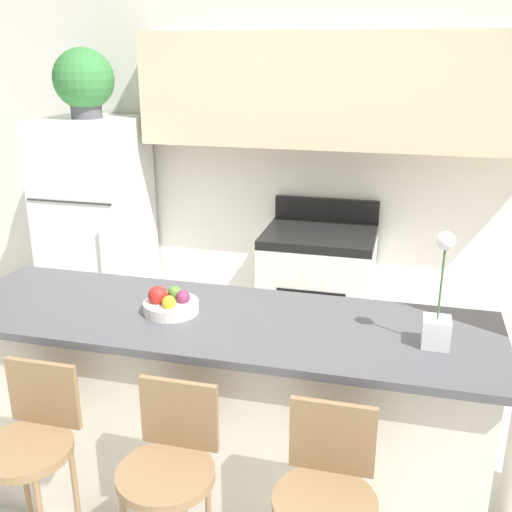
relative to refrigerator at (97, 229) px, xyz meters
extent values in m
plane|color=beige|center=(1.46, -1.60, -0.81)|extent=(14.00, 14.00, 0.00)
cube|color=white|center=(1.46, 0.40, 0.46)|extent=(5.60, 0.06, 2.55)
cube|color=beige|center=(1.75, 0.21, 1.01)|extent=(2.72, 0.32, 0.74)
cube|color=white|center=(1.67, 0.23, 0.80)|extent=(0.76, 0.28, 0.12)
cube|color=silver|center=(1.46, -1.60, -0.34)|extent=(2.30, 0.61, 0.95)
cube|color=#4C4C51|center=(1.46, -1.60, 0.15)|extent=(2.42, 0.73, 0.03)
cube|color=white|center=(0.00, 0.00, -0.26)|extent=(0.67, 0.69, 1.10)
cube|color=white|center=(0.00, 0.00, 0.55)|extent=(0.67, 0.69, 0.52)
cube|color=#333333|center=(0.00, -0.35, 0.29)|extent=(0.64, 0.01, 0.01)
cylinder|color=#B2B2B7|center=(0.21, -0.36, -0.20)|extent=(0.02, 0.02, 0.61)
cube|color=white|center=(1.67, 0.03, -0.39)|extent=(0.75, 0.65, 0.85)
cube|color=black|center=(1.67, 0.03, 0.07)|extent=(0.75, 0.65, 0.06)
cube|color=black|center=(1.67, 0.33, 0.18)|extent=(0.75, 0.04, 0.16)
cube|color=black|center=(1.67, -0.30, -0.34)|extent=(0.45, 0.01, 0.27)
cylinder|color=olive|center=(0.88, -2.22, -0.17)|extent=(0.36, 0.36, 0.03)
cube|color=olive|center=(0.88, -2.07, -0.02)|extent=(0.30, 0.02, 0.28)
cylinder|color=olive|center=(0.77, -2.11, -0.50)|extent=(0.02, 0.02, 0.62)
cylinder|color=olive|center=(1.00, -2.11, -0.50)|extent=(0.02, 0.02, 0.62)
cylinder|color=olive|center=(1.46, -2.22, -0.17)|extent=(0.36, 0.36, 0.03)
cube|color=olive|center=(1.46, -2.07, -0.02)|extent=(0.30, 0.02, 0.28)
cylinder|color=olive|center=(2.03, -2.22, -0.17)|extent=(0.36, 0.36, 0.03)
cube|color=olive|center=(2.03, -2.07, -0.02)|extent=(0.30, 0.02, 0.28)
cylinder|color=#4C4C51|center=(0.00, 0.00, 0.87)|extent=(0.21, 0.21, 0.11)
sphere|color=#387F3D|center=(0.00, 0.00, 1.08)|extent=(0.42, 0.42, 0.42)
cube|color=white|center=(2.37, -1.64, 0.23)|extent=(0.11, 0.11, 0.12)
cylinder|color=#386633|center=(2.37, -1.64, 0.43)|extent=(0.01, 0.01, 0.30)
sphere|color=white|center=(2.37, -1.64, 0.60)|extent=(0.07, 0.07, 0.07)
cylinder|color=silver|center=(1.25, -1.60, 0.19)|extent=(0.24, 0.24, 0.05)
sphere|color=#7A2D56|center=(1.30, -1.59, 0.24)|extent=(0.06, 0.06, 0.06)
sphere|color=#4C7F2D|center=(1.25, -1.55, 0.24)|extent=(0.06, 0.06, 0.06)
sphere|color=red|center=(1.19, -1.62, 0.25)|extent=(0.09, 0.09, 0.09)
sphere|color=gold|center=(1.26, -1.66, 0.24)|extent=(0.06, 0.06, 0.06)
camera|label=1|loc=(2.21, -3.86, 1.27)|focal=42.00mm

